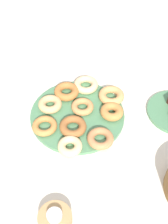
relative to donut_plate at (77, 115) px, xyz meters
The scene contains 14 objects.
ground_plane 0.01m from the donut_plate, ahead, with size 2.40×2.40×0.00m, color beige.
donut_plate is the anchor object (origin of this frame).
donut_0 0.11m from the donut_plate, 70.09° to the right, with size 0.08×0.08×0.03m, color tan.
donut_1 0.15m from the donut_plate, 159.96° to the left, with size 0.09×0.09×0.03m, color tan.
donut_2 0.07m from the donut_plate, 27.40° to the left, with size 0.09×0.09×0.03m, color #995B2D.
donut_3 0.03m from the donut_plate, behind, with size 0.08×0.08×0.02m, color #C6844C.
donut_4 0.14m from the donut_plate, 71.59° to the left, with size 0.09×0.09×0.02m, color #B27547.
donut_5 0.14m from the donut_plate, 154.41° to the right, with size 0.09×0.09×0.03m, color #EABC84.
donut_6 0.12m from the donut_plate, 127.03° to the left, with size 0.08×0.08×0.03m, color #BC7A3D.
donut_7 0.11m from the donut_plate, 118.45° to the right, with size 0.09×0.09×0.03m, color #AD6B33.
donut_8 0.15m from the donut_plate, 30.40° to the left, with size 0.08×0.08×0.03m, color #EABC84.
donut_9 0.13m from the donut_plate, 20.92° to the right, with size 0.08×0.08×0.02m, color #BC7A3D.
candle_holder 0.38m from the donut_plate, 30.28° to the left, with size 0.09×0.09×0.03m, color tan.
tealight 0.38m from the donut_plate, 30.28° to the left, with size 0.04×0.04×0.01m, color silver.
Camera 1 is at (0.52, 0.44, 0.80)m, focal length 47.24 mm.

